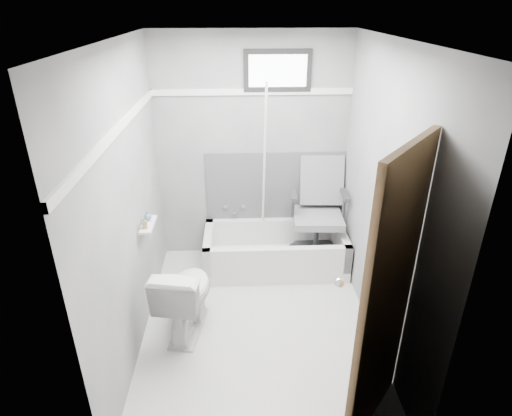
{
  "coord_description": "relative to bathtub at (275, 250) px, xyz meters",
  "views": [
    {
      "loc": [
        -0.15,
        -3.0,
        2.63
      ],
      "look_at": [
        0.0,
        0.35,
        1.0
      ],
      "focal_mm": 30.0,
      "sensor_mm": 36.0,
      "label": 1
    }
  ],
  "objects": [
    {
      "name": "floor",
      "position": [
        -0.23,
        -0.93,
        -0.21
      ],
      "size": [
        2.6,
        2.6,
        0.0
      ],
      "primitive_type": "plane",
      "color": "white",
      "rests_on": "ground"
    },
    {
      "name": "ceiling",
      "position": [
        -0.23,
        -0.93,
        2.19
      ],
      "size": [
        2.6,
        2.6,
        0.0
      ],
      "primitive_type": "plane",
      "rotation": [
        3.14,
        0.0,
        0.0
      ],
      "color": "silver",
      "rests_on": "floor"
    },
    {
      "name": "wall_back",
      "position": [
        -0.23,
        0.37,
        0.99
      ],
      "size": [
        2.0,
        0.02,
        2.4
      ],
      "primitive_type": "cube",
      "color": "slate",
      "rests_on": "floor"
    },
    {
      "name": "wall_front",
      "position": [
        -0.23,
        -2.23,
        0.99
      ],
      "size": [
        2.0,
        0.02,
        2.4
      ],
      "primitive_type": "cube",
      "color": "slate",
      "rests_on": "floor"
    },
    {
      "name": "wall_left",
      "position": [
        -1.23,
        -0.93,
        0.99
      ],
      "size": [
        0.02,
        2.6,
        2.4
      ],
      "primitive_type": "cube",
      "color": "slate",
      "rests_on": "floor"
    },
    {
      "name": "wall_right",
      "position": [
        0.77,
        -0.93,
        0.99
      ],
      "size": [
        0.02,
        2.6,
        2.4
      ],
      "primitive_type": "cube",
      "color": "slate",
      "rests_on": "floor"
    },
    {
      "name": "bathtub",
      "position": [
        0.0,
        0.0,
        0.0
      ],
      "size": [
        1.5,
        0.7,
        0.42
      ],
      "primitive_type": null,
      "color": "silver",
      "rests_on": "floor"
    },
    {
      "name": "office_chair",
      "position": [
        0.45,
        0.05,
        0.43
      ],
      "size": [
        0.63,
        0.63,
        1.05
      ],
      "primitive_type": null,
      "rotation": [
        0.0,
        0.0,
        -0.05
      ],
      "color": "slate",
      "rests_on": "bathtub"
    },
    {
      "name": "toilet",
      "position": [
        -0.85,
        -0.95,
        0.14
      ],
      "size": [
        0.52,
        0.78,
        0.71
      ],
      "primitive_type": "imported",
      "rotation": [
        0.0,
        0.0,
        2.97
      ],
      "color": "white",
      "rests_on": "floor"
    },
    {
      "name": "door",
      "position": [
        0.75,
        -2.21,
        0.79
      ],
      "size": [
        0.78,
        0.78,
        2.0
      ],
      "primitive_type": null,
      "color": "brown",
      "rests_on": "floor"
    },
    {
      "name": "window",
      "position": [
        0.02,
        0.36,
        1.81
      ],
      "size": [
        0.66,
        0.04,
        0.4
      ],
      "primitive_type": null,
      "color": "black",
      "rests_on": "wall_back"
    },
    {
      "name": "backerboard",
      "position": [
        0.02,
        0.36,
        0.59
      ],
      "size": [
        1.5,
        0.02,
        0.78
      ],
      "primitive_type": "cube",
      "color": "#4C4C4F",
      "rests_on": "wall_back"
    },
    {
      "name": "trim_back",
      "position": [
        -0.23,
        0.36,
        1.61
      ],
      "size": [
        2.0,
        0.02,
        0.06
      ],
      "primitive_type": "cube",
      "color": "white",
      "rests_on": "wall_back"
    },
    {
      "name": "trim_left",
      "position": [
        -1.22,
        -0.93,
        1.61
      ],
      "size": [
        0.02,
        2.6,
        0.06
      ],
      "primitive_type": "cube",
      "color": "white",
      "rests_on": "wall_left"
    },
    {
      "name": "pole",
      "position": [
        -0.12,
        0.13,
        0.84
      ],
      "size": [
        0.02,
        0.49,
        1.9
      ],
      "primitive_type": "cylinder",
      "rotation": [
        0.24,
        0.0,
        0.0
      ],
      "color": "white",
      "rests_on": "bathtub"
    },
    {
      "name": "shelf",
      "position": [
        -1.16,
        -0.66,
        0.69
      ],
      "size": [
        0.1,
        0.32,
        0.02
      ],
      "primitive_type": "cube",
      "color": "silver",
      "rests_on": "wall_left"
    },
    {
      "name": "soap_bottle_a",
      "position": [
        -1.17,
        -0.74,
        0.76
      ],
      "size": [
        0.05,
        0.05,
        0.09
      ],
      "primitive_type": "imported",
      "rotation": [
        0.0,
        0.0,
        0.26
      ],
      "color": "olive",
      "rests_on": "shelf"
    },
    {
      "name": "soap_bottle_b",
      "position": [
        -1.17,
        -0.6,
        0.75
      ],
      "size": [
        0.08,
        0.08,
        0.09
      ],
      "primitive_type": "imported",
      "rotation": [
        0.0,
        0.0,
        0.25
      ],
      "color": "slate",
      "rests_on": "shelf"
    },
    {
      "name": "faucet",
      "position": [
        -0.43,
        0.34,
        0.34
      ],
      "size": [
        0.26,
        0.1,
        0.16
      ],
      "primitive_type": null,
      "color": "silver",
      "rests_on": "wall_back"
    }
  ]
}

